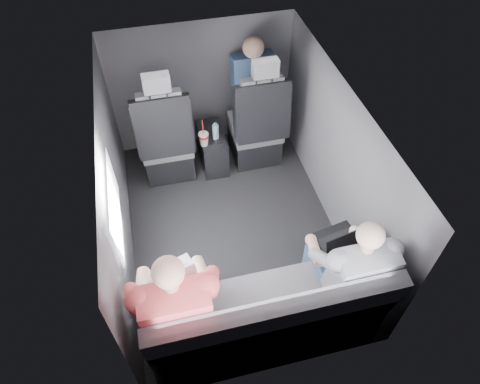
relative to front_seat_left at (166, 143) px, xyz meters
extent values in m
plane|color=black|center=(0.45, -0.84, -0.40)|extent=(2.60, 2.60, 0.00)
plane|color=#B2B2AD|center=(0.45, -0.84, 0.95)|extent=(2.60, 2.60, 0.00)
cube|color=#56565B|center=(-0.45, -0.84, 0.27)|extent=(0.02, 2.60, 1.35)
cube|color=#56565B|center=(1.35, -0.84, 0.27)|extent=(0.02, 2.60, 1.35)
cube|color=#56565B|center=(0.45, 0.46, 0.27)|extent=(1.80, 0.02, 1.35)
cube|color=#56565B|center=(0.45, -2.14, 0.27)|extent=(1.80, 0.02, 1.35)
cube|color=white|center=(-0.43, -1.14, 0.50)|extent=(0.02, 0.75, 0.42)
cube|color=black|center=(0.90, -0.17, 0.40)|extent=(0.35, 0.11, 0.59)
cube|color=black|center=(0.00, 0.08, -0.25)|extent=(0.46, 0.48, 0.30)
cube|color=#56555A|center=(0.00, 0.06, -0.02)|extent=(0.48, 0.46, 0.14)
cube|color=#56555A|center=(0.00, -0.14, 0.35)|extent=(0.38, 0.18, 0.61)
cube|color=black|center=(-0.22, -0.14, 0.32)|extent=(0.08, 0.21, 0.53)
cube|color=black|center=(0.22, -0.14, 0.32)|extent=(0.08, 0.21, 0.53)
cube|color=black|center=(0.00, -0.20, 0.34)|extent=(0.50, 0.11, 0.58)
cube|color=#56555A|center=(0.00, -0.18, 0.79)|extent=(0.22, 0.10, 0.15)
cube|color=black|center=(0.90, 0.08, -0.25)|extent=(0.46, 0.48, 0.30)
cube|color=#56555A|center=(0.90, 0.06, -0.02)|extent=(0.48, 0.46, 0.14)
cube|color=#56555A|center=(0.90, -0.14, 0.35)|extent=(0.38, 0.18, 0.61)
cube|color=black|center=(0.68, -0.14, 0.32)|extent=(0.08, 0.21, 0.53)
cube|color=black|center=(1.12, -0.14, 0.32)|extent=(0.08, 0.21, 0.53)
cube|color=black|center=(0.90, -0.20, 0.34)|extent=(0.50, 0.11, 0.58)
cube|color=#56555A|center=(0.90, -0.18, 0.79)|extent=(0.22, 0.10, 0.15)
cube|color=black|center=(0.45, 0.04, -0.20)|extent=(0.24, 0.48, 0.40)
cylinder|color=black|center=(0.40, -0.08, 0.00)|extent=(0.09, 0.09, 0.01)
cylinder|color=black|center=(0.51, -0.08, 0.00)|extent=(0.09, 0.09, 0.01)
cube|color=#56555A|center=(0.45, -1.86, -0.18)|extent=(1.60, 0.50, 0.45)
cube|color=#56555A|center=(0.45, -2.09, 0.28)|extent=(1.60, 0.17, 0.47)
cylinder|color=red|center=(0.35, -0.10, 0.11)|extent=(0.10, 0.10, 0.02)
cylinder|color=white|center=(0.35, -0.10, 0.13)|extent=(0.10, 0.10, 0.01)
cylinder|color=red|center=(0.35, -0.10, 0.21)|extent=(0.01, 0.01, 0.16)
cylinder|color=#9DC1D5|center=(0.48, -0.04, 0.08)|extent=(0.06, 0.06, 0.16)
cylinder|color=#9DC1D5|center=(0.48, -0.04, 0.17)|extent=(0.04, 0.04, 0.02)
cube|color=white|center=(-0.14, -1.60, 0.19)|extent=(0.42, 0.36, 0.02)
cube|color=silver|center=(-0.14, -1.62, 0.20)|extent=(0.33, 0.23, 0.00)
cube|color=white|center=(-0.14, -1.52, 0.20)|extent=(0.12, 0.09, 0.00)
cube|color=white|center=(-0.14, -1.77, 0.32)|extent=(0.37, 0.18, 0.25)
cube|color=silver|center=(-0.14, -1.76, 0.32)|extent=(0.32, 0.16, 0.21)
cube|color=black|center=(1.07, -1.56, 0.19)|extent=(0.37, 0.29, 0.02)
cube|color=black|center=(1.07, -1.58, 0.20)|extent=(0.30, 0.18, 0.00)
cube|color=black|center=(1.07, -1.49, 0.20)|extent=(0.11, 0.07, 0.00)
cube|color=black|center=(1.07, -1.71, 0.31)|extent=(0.34, 0.13, 0.22)
cube|color=silver|center=(1.07, -1.70, 0.31)|extent=(0.30, 0.11, 0.19)
cube|color=#2E2F33|center=(-0.24, -1.74, 0.12)|extent=(0.15, 0.45, 0.13)
cube|color=#2E2F33|center=(-0.02, -1.74, 0.12)|extent=(0.15, 0.45, 0.13)
cube|color=#2E2F33|center=(-0.24, -1.51, -0.18)|extent=(0.13, 0.13, 0.45)
cube|color=#2E2F33|center=(-0.02, -1.51, -0.18)|extent=(0.13, 0.13, 0.45)
cube|color=#CA4A42|center=(-0.13, -1.94, 0.36)|extent=(0.41, 0.27, 0.55)
sphere|color=tan|center=(-0.13, -1.91, 0.76)|extent=(0.18, 0.18, 0.18)
cylinder|color=tan|center=(-0.33, -1.66, 0.27)|extent=(0.11, 0.28, 0.12)
cylinder|color=tan|center=(0.07, -1.66, 0.27)|extent=(0.11, 0.28, 0.12)
cube|color=navy|center=(0.94, -1.74, 0.11)|extent=(0.14, 0.41, 0.12)
cube|color=navy|center=(1.15, -1.74, 0.11)|extent=(0.14, 0.41, 0.12)
cube|color=navy|center=(0.94, -1.52, -0.18)|extent=(0.12, 0.12, 0.45)
cube|color=navy|center=(1.15, -1.52, -0.18)|extent=(0.12, 0.12, 0.45)
cube|color=gray|center=(1.05, -1.94, 0.34)|extent=(0.38, 0.25, 0.51)
sphere|color=tan|center=(1.05, -1.91, 0.71)|extent=(0.17, 0.17, 0.17)
cylinder|color=tan|center=(0.86, -1.66, 0.26)|extent=(0.11, 0.26, 0.11)
cylinder|color=tan|center=(1.24, -1.66, 0.26)|extent=(0.11, 0.26, 0.11)
cube|color=navy|center=(0.92, 0.24, 0.38)|extent=(0.40, 0.26, 0.58)
sphere|color=tan|center=(0.92, 0.26, 0.74)|extent=(0.20, 0.20, 0.20)
cube|color=navy|center=(0.92, 0.30, 0.09)|extent=(0.34, 0.40, 0.12)
camera|label=1|loc=(-0.04, -3.17, 2.73)|focal=32.00mm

